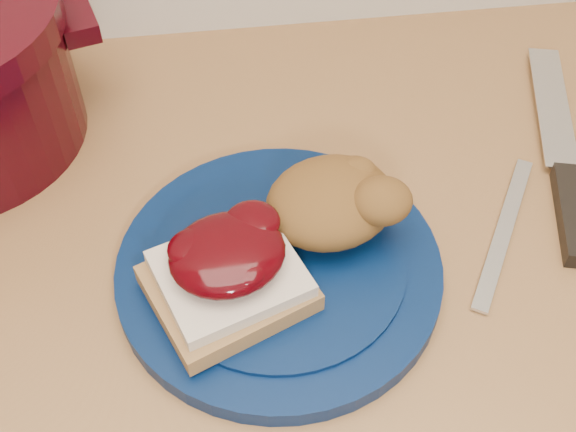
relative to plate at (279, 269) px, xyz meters
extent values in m
cylinder|color=#04173C|center=(0.00, 0.00, 0.00)|extent=(0.33, 0.33, 0.02)
cube|color=olive|center=(-0.04, -0.03, 0.02)|extent=(0.14, 0.13, 0.02)
cube|color=beige|center=(-0.04, -0.03, 0.04)|extent=(0.13, 0.12, 0.01)
ellipsoid|color=black|center=(-0.04, -0.02, 0.05)|extent=(0.11, 0.10, 0.03)
ellipsoid|color=brown|center=(0.05, 0.03, 0.04)|extent=(0.13, 0.12, 0.05)
cube|color=black|center=(0.26, 0.03, 0.00)|extent=(0.05, 0.11, 0.02)
cube|color=silver|center=(0.29, 0.16, 0.00)|extent=(0.08, 0.18, 0.00)
cube|color=silver|center=(0.20, 0.02, -0.01)|extent=(0.10, 0.16, 0.00)
cube|color=black|center=(-0.15, 0.24, 0.09)|extent=(0.04, 0.06, 0.02)
camera|label=1|loc=(-0.04, -0.34, 0.47)|focal=45.00mm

